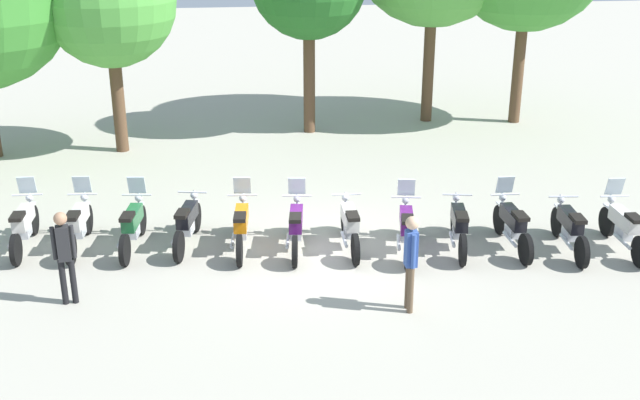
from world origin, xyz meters
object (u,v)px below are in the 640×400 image
at_px(motorcycle_7, 406,227).
at_px(person_0, 411,256).
at_px(motorcycle_3, 187,223).
at_px(motorcycle_6, 350,225).
at_px(motorcycle_4, 241,225).
at_px(motorcycle_5, 296,226).
at_px(motorcycle_10, 570,228).
at_px(motorcycle_2, 133,225).
at_px(motorcycle_8, 459,226).
at_px(tree_1, 109,1).
at_px(motorcycle_11, 623,226).
at_px(motorcycle_9, 512,224).
at_px(motorcycle_0, 24,225).
at_px(motorcycle_1, 79,224).
at_px(person_1, 64,251).

xyz_separation_m(motorcycle_7, person_0, (-0.52, -2.45, 0.54)).
distance_m(motorcycle_3, motorcycle_6, 3.38).
bearing_deg(motorcycle_6, person_0, -166.35).
relative_size(motorcycle_4, motorcycle_5, 1.00).
xyz_separation_m(motorcycle_10, person_0, (-3.85, -2.03, 0.55)).
bearing_deg(motorcycle_7, motorcycle_3, 90.09).
xyz_separation_m(motorcycle_2, person_0, (5.03, -3.32, 0.54)).
height_order(motorcycle_3, motorcycle_6, same).
bearing_deg(motorcycle_3, motorcycle_6, -88.14).
bearing_deg(motorcycle_8, motorcycle_7, 100.20).
bearing_deg(motorcycle_7, motorcycle_10, -85.96).
bearing_deg(motorcycle_6, tree_1, 37.10).
height_order(motorcycle_4, motorcycle_8, motorcycle_4).
bearing_deg(motorcycle_3, motorcycle_11, -87.34).
distance_m(motorcycle_4, motorcycle_5, 1.13).
bearing_deg(motorcycle_6, motorcycle_9, -95.82).
xyz_separation_m(motorcycle_0, tree_1, (1.27, 6.65, 3.71)).
xyz_separation_m(motorcycle_3, motorcycle_11, (8.88, -1.40, 0.01)).
distance_m(motorcycle_0, tree_1, 7.72).
xyz_separation_m(motorcycle_9, tree_1, (-8.73, 7.94, 3.71)).
distance_m(motorcycle_5, tree_1, 9.36).
distance_m(motorcycle_6, motorcycle_11, 5.62).
height_order(motorcycle_9, motorcycle_10, motorcycle_9).
distance_m(motorcycle_1, motorcycle_10, 10.10).
bearing_deg(motorcycle_5, motorcycle_9, -88.55).
relative_size(motorcycle_2, person_0, 1.23).
xyz_separation_m(motorcycle_3, person_1, (-2.03, -2.28, 0.53)).
distance_m(motorcycle_5, motorcycle_11, 6.72).
bearing_deg(motorcycle_0, person_1, -152.62).
xyz_separation_m(motorcycle_9, motorcycle_10, (1.11, -0.29, -0.01)).
bearing_deg(person_0, motorcycle_3, -40.92).
distance_m(motorcycle_4, motorcycle_10, 6.73).
bearing_deg(motorcycle_3, motorcycle_10, -87.82).
xyz_separation_m(motorcycle_3, motorcycle_4, (1.11, -0.32, 0.01)).
xyz_separation_m(motorcycle_3, motorcycle_10, (7.77, -1.29, 0.00)).
xyz_separation_m(motorcycle_2, motorcycle_8, (6.66, -0.88, -0.01)).
bearing_deg(motorcycle_8, motorcycle_0, 93.16).
distance_m(motorcycle_0, motorcycle_10, 11.22).
bearing_deg(motorcycle_3, motorcycle_8, -87.43).
bearing_deg(motorcycle_2, person_1, 165.05).
relative_size(motorcycle_8, person_1, 1.24).
height_order(motorcycle_8, motorcycle_11, motorcycle_11).
bearing_deg(person_0, tree_1, -60.41).
bearing_deg(motorcycle_2, motorcycle_11, -90.89).
distance_m(motorcycle_8, person_0, 2.98).
relative_size(motorcycle_3, person_0, 1.22).
height_order(motorcycle_3, person_1, person_1).
bearing_deg(motorcycle_6, motorcycle_0, 84.00).
relative_size(motorcycle_3, motorcycle_9, 0.99).
xyz_separation_m(motorcycle_11, person_1, (-10.91, -0.89, 0.52)).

